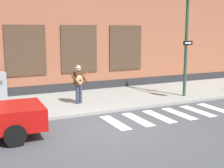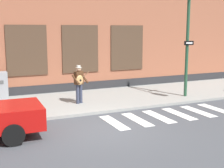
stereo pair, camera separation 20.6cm
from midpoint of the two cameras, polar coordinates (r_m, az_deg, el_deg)
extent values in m
plane|color=#424449|center=(10.65, -0.94, -8.37)|extent=(160.00, 160.00, 0.00)
cube|color=gray|center=(14.41, -7.58, -3.35)|extent=(28.00, 4.55, 0.11)
cube|color=#99563D|center=(18.21, -11.95, 13.45)|extent=(28.00, 4.00, 9.06)
cube|color=#28282B|center=(16.49, -9.89, -0.95)|extent=(28.00, 0.04, 0.55)
cube|color=#473323|center=(15.94, -14.94, 5.96)|extent=(1.99, 0.06, 2.49)
cube|color=black|center=(15.93, -14.93, 5.95)|extent=(1.87, 0.03, 2.37)
cube|color=#473323|center=(16.63, -5.44, 6.39)|extent=(1.99, 0.06, 2.49)
cube|color=black|center=(16.62, -5.43, 6.39)|extent=(1.87, 0.03, 2.37)
cube|color=#473323|center=(17.72, 3.10, 6.64)|extent=(1.99, 0.06, 2.49)
cube|color=black|center=(17.71, 3.11, 6.64)|extent=(1.87, 0.03, 2.37)
cube|color=silver|center=(11.42, 0.89, -7.07)|extent=(0.42, 1.90, 0.01)
cube|color=silver|center=(11.85, 5.10, -6.48)|extent=(0.42, 1.90, 0.01)
cube|color=silver|center=(12.33, 8.99, -5.91)|extent=(0.42, 1.90, 0.01)
cube|color=silver|center=(12.87, 12.56, -5.36)|extent=(0.42, 1.90, 0.01)
cube|color=silver|center=(13.45, 15.83, -4.83)|extent=(0.42, 1.90, 0.01)
cube|color=silver|center=(14.08, 18.81, -4.34)|extent=(0.42, 1.90, 0.01)
cube|color=silver|center=(10.95, -13.03, -4.10)|extent=(0.07, 0.24, 0.12)
cube|color=silver|center=(9.86, -11.91, -5.62)|extent=(0.07, 0.24, 0.12)
cylinder|color=black|center=(11.24, -17.89, -6.12)|extent=(0.67, 0.26, 0.66)
cylinder|color=black|center=(9.57, -17.00, -8.87)|extent=(0.67, 0.26, 0.66)
cylinder|color=#33384C|center=(13.92, -5.32, -1.74)|extent=(0.15, 0.15, 0.85)
cylinder|color=#33384C|center=(13.80, -5.87, -1.85)|extent=(0.15, 0.15, 0.85)
cube|color=#4C2D19|center=(13.74, -5.67, 1.13)|extent=(0.43, 0.32, 0.57)
sphere|color=tan|center=(13.69, -5.70, 2.77)|extent=(0.22, 0.22, 0.22)
cylinder|color=beige|center=(13.68, -5.70, 3.02)|extent=(0.28, 0.28, 0.02)
cylinder|color=beige|center=(13.68, -5.71, 3.23)|extent=(0.18, 0.18, 0.09)
cylinder|color=#4C2D19|center=(13.81, -4.62, 1.02)|extent=(0.23, 0.51, 0.39)
cylinder|color=#4C2D19|center=(13.53, -6.24, 0.81)|extent=(0.23, 0.51, 0.39)
ellipsoid|color=tan|center=(13.56, -5.49, 0.71)|extent=(0.38, 0.22, 0.44)
cylinder|color=black|center=(13.52, -5.34, 0.68)|extent=(0.09, 0.04, 0.09)
cylinder|color=brown|center=(13.67, -4.58, 1.56)|extent=(0.46, 0.17, 0.34)
cylinder|color=#234C33|center=(15.52, 13.95, 6.65)|extent=(0.15, 0.15, 4.85)
cube|color=black|center=(15.43, 14.27, 7.28)|extent=(0.60, 0.11, 0.20)
cube|color=white|center=(15.42, 14.33, 7.27)|extent=(0.40, 0.06, 0.07)
camera|label=1|loc=(0.10, -89.54, 0.08)|focal=50.00mm
camera|label=2|loc=(0.10, 90.46, -0.08)|focal=50.00mm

